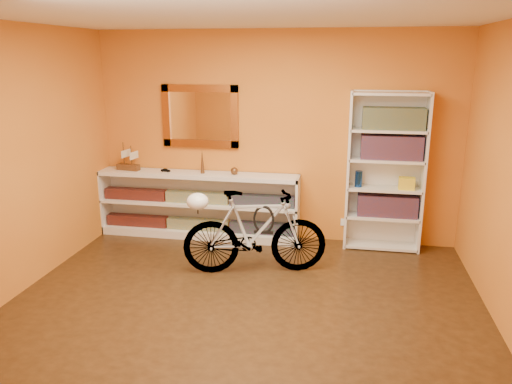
% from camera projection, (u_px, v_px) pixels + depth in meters
% --- Properties ---
extents(floor, '(4.50, 4.00, 0.01)m').
position_uv_depth(floor, '(242.00, 310.00, 4.60)').
color(floor, black).
rests_on(floor, ground).
extents(ceiling, '(4.50, 4.00, 0.01)m').
position_uv_depth(ceiling, '(240.00, 14.00, 3.90)').
color(ceiling, silver).
rests_on(ceiling, ground).
extents(back_wall, '(4.50, 0.01, 2.60)m').
position_uv_depth(back_wall, '(275.00, 138.00, 6.15)').
color(back_wall, '#C86C1E').
rests_on(back_wall, ground).
extents(left_wall, '(0.01, 4.00, 2.60)m').
position_uv_depth(left_wall, '(7.00, 164.00, 4.64)').
color(left_wall, '#C86C1E').
rests_on(left_wall, ground).
extents(gilt_mirror, '(0.98, 0.06, 0.78)m').
position_uv_depth(gilt_mirror, '(200.00, 116.00, 6.21)').
color(gilt_mirror, brown).
rests_on(gilt_mirror, back_wall).
extents(wall_socket, '(0.09, 0.02, 0.09)m').
position_uv_depth(wall_socket, '(344.00, 222.00, 6.25)').
color(wall_socket, silver).
rests_on(wall_socket, back_wall).
extents(console_unit, '(2.60, 0.35, 0.85)m').
position_uv_depth(console_unit, '(198.00, 205.00, 6.37)').
color(console_unit, silver).
rests_on(console_unit, floor).
extents(cd_row_lower, '(2.50, 0.13, 0.14)m').
position_uv_depth(cd_row_lower, '(198.00, 224.00, 6.42)').
color(cd_row_lower, black).
rests_on(cd_row_lower, console_unit).
extents(cd_row_upper, '(2.50, 0.13, 0.14)m').
position_uv_depth(cd_row_upper, '(198.00, 197.00, 6.32)').
color(cd_row_upper, '#1B527C').
rests_on(cd_row_upper, console_unit).
extents(model_ship, '(0.32, 0.16, 0.36)m').
position_uv_depth(model_ship, '(128.00, 156.00, 6.37)').
color(model_ship, '#462813').
rests_on(model_ship, console_unit).
extents(toy_car, '(0.00, 0.00, 0.00)m').
position_uv_depth(toy_car, '(166.00, 172.00, 6.33)').
color(toy_car, black).
rests_on(toy_car, console_unit).
extents(bronze_ornament, '(0.05, 0.05, 0.31)m').
position_uv_depth(bronze_ornament, '(202.00, 161.00, 6.21)').
color(bronze_ornament, brown).
rests_on(bronze_ornament, console_unit).
extents(decorative_orb, '(0.09, 0.09, 0.09)m').
position_uv_depth(decorative_orb, '(234.00, 171.00, 6.16)').
color(decorative_orb, brown).
rests_on(decorative_orb, console_unit).
extents(bookcase, '(0.90, 0.30, 1.90)m').
position_uv_depth(bookcase, '(385.00, 172.00, 5.85)').
color(bookcase, silver).
rests_on(bookcase, floor).
extents(book_row_a, '(0.70, 0.22, 0.26)m').
position_uv_depth(book_row_a, '(387.00, 205.00, 5.95)').
color(book_row_a, maroon).
rests_on(book_row_a, bookcase).
extents(book_row_b, '(0.70, 0.22, 0.28)m').
position_uv_depth(book_row_b, '(391.00, 147.00, 5.76)').
color(book_row_b, maroon).
rests_on(book_row_b, bookcase).
extents(book_row_c, '(0.70, 0.22, 0.25)m').
position_uv_depth(book_row_c, '(394.00, 118.00, 5.67)').
color(book_row_c, navy).
rests_on(book_row_c, bookcase).
extents(travel_mug, '(0.09, 0.09, 0.19)m').
position_uv_depth(travel_mug, '(359.00, 179.00, 5.91)').
color(travel_mug, navy).
rests_on(travel_mug, bookcase).
extents(red_tin, '(0.14, 0.14, 0.18)m').
position_uv_depth(red_tin, '(371.00, 121.00, 5.75)').
color(red_tin, maroon).
rests_on(red_tin, bookcase).
extents(yellow_bag, '(0.19, 0.13, 0.14)m').
position_uv_depth(yellow_bag, '(407.00, 183.00, 5.80)').
color(yellow_bag, yellow).
rests_on(yellow_bag, bookcase).
extents(bicycle, '(0.78, 1.63, 0.93)m').
position_uv_depth(bicycle, '(255.00, 232.00, 5.29)').
color(bicycle, silver).
rests_on(bicycle, floor).
extents(helmet, '(0.23, 0.22, 0.18)m').
position_uv_depth(helmet, '(198.00, 201.00, 5.16)').
color(helmet, white).
rests_on(helmet, bicycle).
extents(u_lock, '(0.23, 0.02, 0.23)m').
position_uv_depth(u_lock, '(264.00, 219.00, 5.25)').
color(u_lock, black).
rests_on(u_lock, bicycle).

